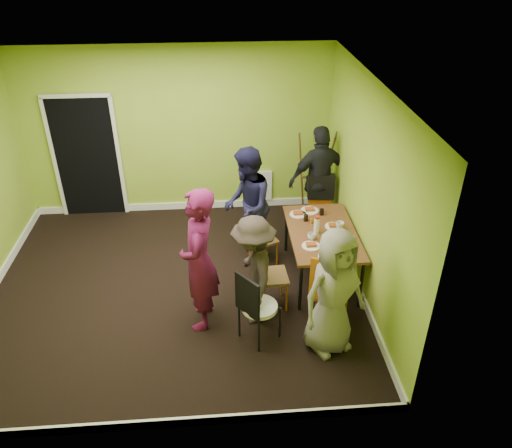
{
  "coord_description": "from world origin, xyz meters",
  "views": [
    {
      "loc": [
        0.67,
        -5.51,
        4.32
      ],
      "look_at": [
        1.1,
        0.0,
        0.98
      ],
      "focal_mm": 35.0,
      "sensor_mm": 36.0,
      "label": 1
    }
  ],
  "objects_px": {
    "orange_bottle": "(311,221)",
    "easel": "(314,175)",
    "chair_back_end": "(321,194)",
    "person_left_near": "(254,271)",
    "person_left_far": "(247,206)",
    "blue_bottle": "(340,237)",
    "chair_left_far": "(259,236)",
    "person_back_end": "(320,179)",
    "chair_left_near": "(266,271)",
    "person_front_end": "(333,293)",
    "person_standing": "(199,261)",
    "chair_bentwood": "(255,304)",
    "thermos": "(317,226)",
    "chair_front_end": "(329,288)",
    "dining_table": "(322,235)"
  },
  "relations": [
    {
      "from": "chair_back_end",
      "to": "chair_front_end",
      "type": "relative_size",
      "value": 0.93
    },
    {
      "from": "chair_back_end",
      "to": "person_front_end",
      "type": "height_order",
      "value": "person_front_end"
    },
    {
      "from": "chair_back_end",
      "to": "chair_bentwood",
      "type": "xyz_separation_m",
      "value": [
        -1.21,
        -2.34,
        -0.17
      ]
    },
    {
      "from": "chair_front_end",
      "to": "dining_table",
      "type": "bearing_deg",
      "value": 108.08
    },
    {
      "from": "dining_table",
      "to": "person_left_far",
      "type": "height_order",
      "value": "person_left_far"
    },
    {
      "from": "orange_bottle",
      "to": "easel",
      "type": "bearing_deg",
      "value": 78.43
    },
    {
      "from": "dining_table",
      "to": "chair_front_end",
      "type": "relative_size",
      "value": 1.38
    },
    {
      "from": "dining_table",
      "to": "person_left_near",
      "type": "xyz_separation_m",
      "value": [
        -0.99,
        -0.78,
        0.03
      ]
    },
    {
      "from": "blue_bottle",
      "to": "chair_front_end",
      "type": "bearing_deg",
      "value": -110.96
    },
    {
      "from": "orange_bottle",
      "to": "chair_left_near",
      "type": "bearing_deg",
      "value": -132.71
    },
    {
      "from": "person_left_near",
      "to": "chair_bentwood",
      "type": "bearing_deg",
      "value": -5.33
    },
    {
      "from": "easel",
      "to": "chair_bentwood",
      "type": "bearing_deg",
      "value": -112.45
    },
    {
      "from": "orange_bottle",
      "to": "person_left_far",
      "type": "height_order",
      "value": "person_left_far"
    },
    {
      "from": "dining_table",
      "to": "chair_left_near",
      "type": "height_order",
      "value": "chair_left_near"
    },
    {
      "from": "person_standing",
      "to": "person_front_end",
      "type": "bearing_deg",
      "value": 73.91
    },
    {
      "from": "chair_left_far",
      "to": "chair_bentwood",
      "type": "xyz_separation_m",
      "value": [
        -0.17,
        -1.57,
        0.06
      ]
    },
    {
      "from": "chair_back_end",
      "to": "blue_bottle",
      "type": "xyz_separation_m",
      "value": [
        -0.03,
        -1.45,
        0.13
      ]
    },
    {
      "from": "chair_left_near",
      "to": "person_front_end",
      "type": "bearing_deg",
      "value": 37.12
    },
    {
      "from": "person_standing",
      "to": "thermos",
      "type": "bearing_deg",
      "value": 120.54
    },
    {
      "from": "thermos",
      "to": "blue_bottle",
      "type": "height_order",
      "value": "thermos"
    },
    {
      "from": "chair_bentwood",
      "to": "thermos",
      "type": "bearing_deg",
      "value": 103.08
    },
    {
      "from": "blue_bottle",
      "to": "person_standing",
      "type": "xyz_separation_m",
      "value": [
        -1.81,
        -0.51,
        0.08
      ]
    },
    {
      "from": "person_left_far",
      "to": "person_left_near",
      "type": "height_order",
      "value": "person_left_far"
    },
    {
      "from": "chair_left_far",
      "to": "chair_left_near",
      "type": "height_order",
      "value": "chair_left_near"
    },
    {
      "from": "person_left_far",
      "to": "blue_bottle",
      "type": "bearing_deg",
      "value": 55.28
    },
    {
      "from": "chair_bentwood",
      "to": "easel",
      "type": "xyz_separation_m",
      "value": [
        1.19,
        2.88,
        0.23
      ]
    },
    {
      "from": "chair_back_end",
      "to": "thermos",
      "type": "distance_m",
      "value": 1.24
    },
    {
      "from": "chair_left_far",
      "to": "person_back_end",
      "type": "distance_m",
      "value": 1.46
    },
    {
      "from": "chair_back_end",
      "to": "person_left_near",
      "type": "relative_size",
      "value": 0.69
    },
    {
      "from": "easel",
      "to": "person_standing",
      "type": "height_order",
      "value": "person_standing"
    },
    {
      "from": "dining_table",
      "to": "chair_front_end",
      "type": "height_order",
      "value": "chair_front_end"
    },
    {
      "from": "orange_bottle",
      "to": "person_standing",
      "type": "bearing_deg",
      "value": -146.14
    },
    {
      "from": "orange_bottle",
      "to": "person_left_near",
      "type": "height_order",
      "value": "person_left_near"
    },
    {
      "from": "person_back_end",
      "to": "person_front_end",
      "type": "distance_m",
      "value": 2.7
    },
    {
      "from": "chair_left_near",
      "to": "blue_bottle",
      "type": "height_order",
      "value": "chair_left_near"
    },
    {
      "from": "chair_front_end",
      "to": "person_standing",
      "type": "height_order",
      "value": "person_standing"
    },
    {
      "from": "chair_left_near",
      "to": "chair_bentwood",
      "type": "xyz_separation_m",
      "value": [
        -0.18,
        -0.64,
        -0.0
      ]
    },
    {
      "from": "easel",
      "to": "person_front_end",
      "type": "bearing_deg",
      "value": -96.18
    },
    {
      "from": "thermos",
      "to": "person_front_end",
      "type": "relative_size",
      "value": 0.14
    },
    {
      "from": "chair_left_near",
      "to": "chair_back_end",
      "type": "height_order",
      "value": "chair_back_end"
    },
    {
      "from": "dining_table",
      "to": "person_left_far",
      "type": "xyz_separation_m",
      "value": [
        -0.98,
        0.59,
        0.17
      ]
    },
    {
      "from": "chair_bentwood",
      "to": "easel",
      "type": "distance_m",
      "value": 3.13
    },
    {
      "from": "person_standing",
      "to": "person_left_far",
      "type": "relative_size",
      "value": 1.07
    },
    {
      "from": "chair_back_end",
      "to": "thermos",
      "type": "xyz_separation_m",
      "value": [
        -0.3,
        -1.19,
        0.15
      ]
    },
    {
      "from": "chair_left_far",
      "to": "chair_bentwood",
      "type": "distance_m",
      "value": 1.58
    },
    {
      "from": "chair_bentwood",
      "to": "person_left_far",
      "type": "distance_m",
      "value": 1.8
    },
    {
      "from": "person_front_end",
      "to": "blue_bottle",
      "type": "bearing_deg",
      "value": 49.48
    },
    {
      "from": "chair_left_near",
      "to": "chair_bentwood",
      "type": "height_order",
      "value": "chair_bentwood"
    },
    {
      "from": "easel",
      "to": "person_standing",
      "type": "xyz_separation_m",
      "value": [
        -1.82,
        -2.5,
        0.15
      ]
    },
    {
      "from": "dining_table",
      "to": "orange_bottle",
      "type": "xyz_separation_m",
      "value": [
        -0.12,
        0.22,
        0.09
      ]
    }
  ]
}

